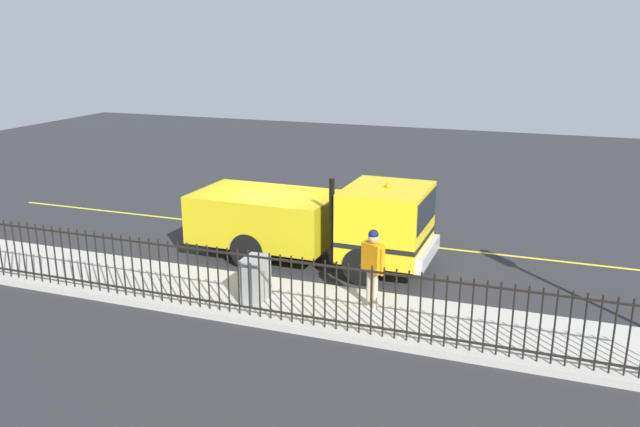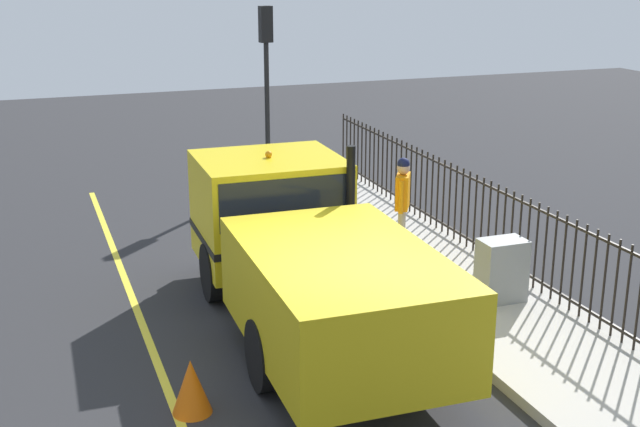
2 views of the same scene
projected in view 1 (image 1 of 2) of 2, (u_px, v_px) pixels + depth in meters
The scene contains 8 objects.
ground_plane at pixel (268, 253), 17.89m from camera, with size 51.96×51.96×0.00m, color #2B2B2D.
sidewalk_slab at pixel (213, 292), 14.98m from camera, with size 2.41×23.62×0.16m, color #B7B2A8.
lane_marking at pixel (296, 232), 19.78m from camera, with size 0.12×21.26×0.01m, color yellow.
work_truck at pixel (326, 218), 16.76m from camera, with size 2.49×6.63×2.62m.
worker_standing at pixel (373, 260), 13.68m from camera, with size 0.46×0.58×1.80m.
iron_fence at pixel (189, 274), 13.85m from camera, with size 0.04×20.11×1.48m.
utility_cabinet at pixel (255, 279), 14.24m from camera, with size 0.73×0.49×1.01m, color gray.
traffic_cone at pixel (286, 222), 19.59m from camera, with size 0.50×0.50×0.71m, color orange.
Camera 1 is at (15.39, 7.12, 6.01)m, focal length 35.35 mm.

